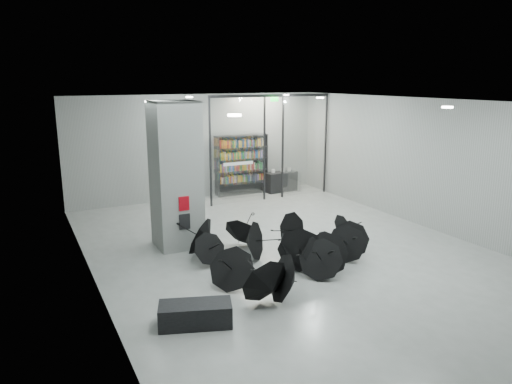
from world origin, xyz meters
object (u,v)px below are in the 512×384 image
column (176,175)px  umbrella_cluster (284,255)px  shop_counter (281,182)px  bench (195,314)px  bookshelf (242,165)px

column → umbrella_cluster: bearing=-56.4°
column → shop_counter: bearing=37.0°
bench → shop_counter: (6.96, 8.87, 0.19)m
bench → column: bearing=95.4°
umbrella_cluster → bench: bearing=-149.9°
column → bookshelf: bearing=48.3°
bench → shop_counter: 11.28m
column → bench: 4.94m
column → bookshelf: column is taller
umbrella_cluster → column: bearing=123.6°
column → shop_counter: 7.49m
bench → umbrella_cluster: umbrella_cluster is taller
bookshelf → shop_counter: size_ratio=1.76×
shop_counter → umbrella_cluster: umbrella_cluster is taller
bench → bookshelf: bookshelf is taller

